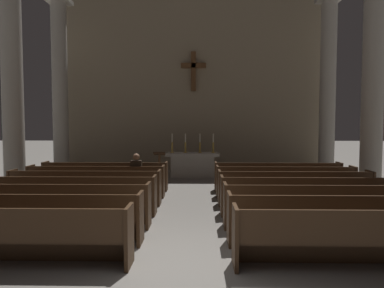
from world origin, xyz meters
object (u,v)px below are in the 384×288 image
(pew_right_row_6, at_px, (285,182))
(column_left_second, at_px, (12,78))
(column_right_second, at_px, (373,77))
(lectern, at_px, (159,167))
(pew_left_row_5, at_px, (85,187))
(lone_worshipper, at_px, (137,174))
(candlestick_outer_left, at_px, (172,146))
(column_left_third, at_px, (60,90))
(candlestick_inner_left, at_px, (185,146))
(pew_right_row_3, at_px, (321,206))
(pew_right_row_1, at_px, (369,238))
(pew_left_row_4, at_px, (72,195))
(column_right_third, at_px, (328,90))
(pew_left_row_6, at_px, (97,181))
(pew_right_row_4, at_px, (306,196))
(pew_right_row_7, at_px, (277,177))
(pew_left_row_7, at_px, (106,176))
(pew_right_row_5, at_px, (294,188))
(altar, at_px, (193,164))
(pew_left_row_3, at_px, (54,205))
(candlestick_outer_right, at_px, (213,146))
(pew_right_row_2, at_px, (341,219))
(candlestick_inner_right, at_px, (200,146))
(pew_left_row_2, at_px, (31,218))

(pew_right_row_6, height_order, column_left_second, column_left_second)
(column_right_second, relative_size, lectern, 6.45)
(pew_left_row_5, bearing_deg, column_right_second, 10.80)
(lone_worshipper, bearing_deg, candlestick_outer_left, 78.98)
(column_left_third, distance_m, candlestick_inner_left, 5.85)
(pew_right_row_3, relative_size, lone_worshipper, 3.10)
(pew_right_row_1, relative_size, column_right_second, 0.55)
(pew_left_row_4, relative_size, column_left_third, 0.55)
(column_right_third, height_order, candlestick_outer_left, column_right_third)
(column_right_third, bearing_deg, pew_left_row_6, -152.82)
(pew_right_row_4, height_order, pew_right_row_7, same)
(pew_left_row_7, relative_size, pew_right_row_3, 1.00)
(pew_right_row_4, relative_size, column_right_second, 0.55)
(pew_right_row_5, relative_size, altar, 1.86)
(column_right_second, bearing_deg, lectern, 162.73)
(pew_right_row_5, bearing_deg, pew_right_row_7, 90.00)
(pew_left_row_3, xyz_separation_m, candlestick_outer_right, (3.68, 6.97, 0.79))
(pew_left_row_5, height_order, lectern, lectern)
(pew_left_row_6, distance_m, column_left_second, 4.27)
(lectern, bearing_deg, pew_right_row_3, -54.81)
(lectern, bearing_deg, pew_left_row_4, -108.39)
(pew_right_row_2, xyz_separation_m, column_left_second, (-8.46, 4.64, 3.16))
(pew_right_row_1, bearing_deg, candlestick_outer_left, 112.24)
(pew_left_row_5, relative_size, candlestick_inner_right, 5.14)
(pew_right_row_4, height_order, column_right_third, column_right_third)
(pew_right_row_6, bearing_deg, pew_right_row_2, -90.00)
(altar, bearing_deg, column_left_third, 175.92)
(column_left_third, bearing_deg, pew_left_row_4, -66.20)
(pew_left_row_7, distance_m, candlestick_outer_left, 3.62)
(pew_right_row_1, bearing_deg, candlestick_outer_right, 102.40)
(pew_right_row_4, distance_m, altar, 6.60)
(pew_left_row_4, distance_m, pew_right_row_3, 5.74)
(pew_left_row_2, distance_m, pew_left_row_5, 3.03)
(pew_left_row_3, distance_m, pew_left_row_4, 1.01)
(candlestick_outer_left, distance_m, candlestick_inner_right, 1.15)
(altar, height_order, candlestick_outer_right, candlestick_outer_right)
(column_right_second, height_order, altar, column_right_second)
(pew_left_row_7, relative_size, candlestick_outer_right, 5.14)
(pew_right_row_6, bearing_deg, lone_worshipper, 179.49)
(pew_right_row_3, bearing_deg, lone_worshipper, 145.34)
(pew_left_row_5, bearing_deg, pew_right_row_5, 0.00)
(pew_left_row_2, bearing_deg, pew_right_row_3, 10.13)
(altar, distance_m, lectern, 1.73)
(column_right_second, bearing_deg, column_left_second, 180.00)
(pew_left_row_3, relative_size, pew_left_row_7, 1.00)
(pew_right_row_2, bearing_deg, column_left_third, 135.26)
(column_left_third, bearing_deg, pew_left_row_5, -62.33)
(candlestick_inner_right, bearing_deg, pew_right_row_4, -67.03)
(column_left_third, height_order, lectern, column_left_third)
(lone_worshipper, bearing_deg, lectern, 82.26)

